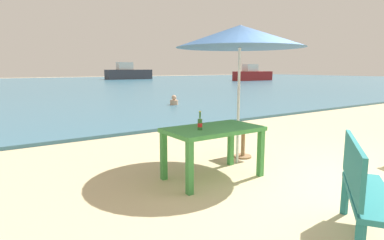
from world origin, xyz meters
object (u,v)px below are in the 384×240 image
(bench_teal_center, at_px, (362,185))
(boat_tanker, at_px, (128,73))
(swimmer_person, at_px, (174,101))
(picnic_table_green, at_px, (213,135))
(beer_bottle_amber, at_px, (200,123))
(patio_umbrella, at_px, (240,37))
(boat_cargo_ship, at_px, (252,75))
(side_table_wood, at_px, (243,138))

(bench_teal_center, xyz_separation_m, boat_tanker, (15.05, 41.19, 0.39))
(swimmer_person, bearing_deg, bench_teal_center, -111.62)
(picnic_table_green, bearing_deg, beer_bottle_amber, -169.96)
(patio_umbrella, bearing_deg, bench_teal_center, -106.44)
(picnic_table_green, distance_m, boat_cargo_ship, 36.70)
(picnic_table_green, height_order, boat_cargo_ship, boat_cargo_ship)
(boat_tanker, bearing_deg, beer_bottle_amber, -111.50)
(patio_umbrella, distance_m, bench_teal_center, 3.06)
(patio_umbrella, height_order, boat_cargo_ship, patio_umbrella)
(boat_tanker, xyz_separation_m, boat_cargo_ship, (11.08, -13.37, -0.13))
(beer_bottle_amber, distance_m, bench_teal_center, 2.15)
(beer_bottle_amber, xyz_separation_m, boat_cargo_ship, (26.49, 25.73, -0.05))
(beer_bottle_amber, xyz_separation_m, boat_tanker, (15.40, 39.09, 0.08))
(picnic_table_green, bearing_deg, side_table_wood, 26.46)
(beer_bottle_amber, relative_size, swimmer_person, 0.65)
(patio_umbrella, distance_m, boat_tanker, 41.25)
(beer_bottle_amber, height_order, side_table_wood, beer_bottle_amber)
(patio_umbrella, distance_m, swimmer_person, 8.44)
(beer_bottle_amber, distance_m, side_table_wood, 1.61)
(patio_umbrella, bearing_deg, picnic_table_green, -155.59)
(bench_teal_center, bearing_deg, boat_tanker, 69.93)
(picnic_table_green, distance_m, boat_tanker, 41.88)
(side_table_wood, xyz_separation_m, boat_tanker, (14.00, 38.48, 0.58))
(bench_teal_center, height_order, swimmer_person, bench_teal_center)
(picnic_table_green, distance_m, bench_teal_center, 2.15)
(swimmer_person, bearing_deg, side_table_wood, -111.76)
(picnic_table_green, relative_size, patio_umbrella, 0.61)
(patio_umbrella, height_order, boat_tanker, boat_tanker)
(beer_bottle_amber, bearing_deg, patio_umbrella, 21.05)
(boat_cargo_ship, bearing_deg, picnic_table_green, -135.59)
(boat_cargo_ship, bearing_deg, beer_bottle_amber, -135.83)
(swimmer_person, height_order, boat_cargo_ship, boat_cargo_ship)
(picnic_table_green, relative_size, bench_teal_center, 1.18)
(boat_tanker, bearing_deg, side_table_wood, -109.99)
(bench_teal_center, distance_m, boat_tanker, 43.86)
(swimmer_person, relative_size, boat_tanker, 0.06)
(picnic_table_green, xyz_separation_m, bench_teal_center, (0.08, -2.15, -0.11))
(side_table_wood, height_order, swimmer_person, side_table_wood)
(bench_teal_center, bearing_deg, picnic_table_green, 92.06)
(picnic_table_green, height_order, swimmer_person, picnic_table_green)
(swimmer_person, bearing_deg, boat_tanker, 70.43)
(picnic_table_green, xyz_separation_m, side_table_wood, (1.13, 0.56, -0.30))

